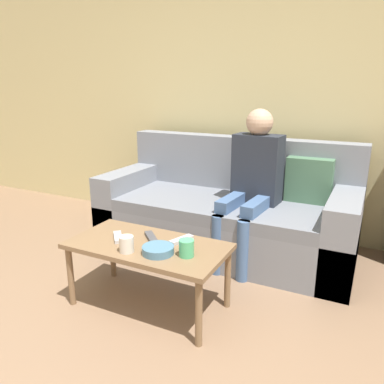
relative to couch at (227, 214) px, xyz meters
name	(u,v)px	position (x,y,z in m)	size (l,w,h in m)	color
wall_back	(238,93)	(-0.14, 0.56, 0.99)	(12.00, 0.06, 2.60)	beige
couch	(227,214)	(0.00, 0.00, 0.00)	(2.11, 0.90, 0.93)	gray
coffee_table	(148,251)	(-0.11, -1.07, 0.08)	(0.99, 0.50, 0.43)	brown
person_adult	(253,175)	(0.24, -0.09, 0.39)	(0.39, 0.65, 1.20)	#476693
cup_near	(186,248)	(0.18, -1.11, 0.17)	(0.09, 0.09, 0.10)	#4CB77A
cup_far	(127,244)	(-0.16, -1.22, 0.17)	(0.09, 0.09, 0.10)	silver
tv_remote_0	(181,240)	(0.06, -0.94, 0.13)	(0.10, 0.18, 0.02)	#B7B7BC
tv_remote_1	(151,237)	(-0.13, -0.99, 0.13)	(0.16, 0.15, 0.02)	#47474C
tv_remote_2	(118,237)	(-0.32, -1.08, 0.13)	(0.15, 0.16, 0.02)	#B7B7BC
snack_bowl	(158,250)	(0.02, -1.16, 0.14)	(0.19, 0.19, 0.05)	teal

